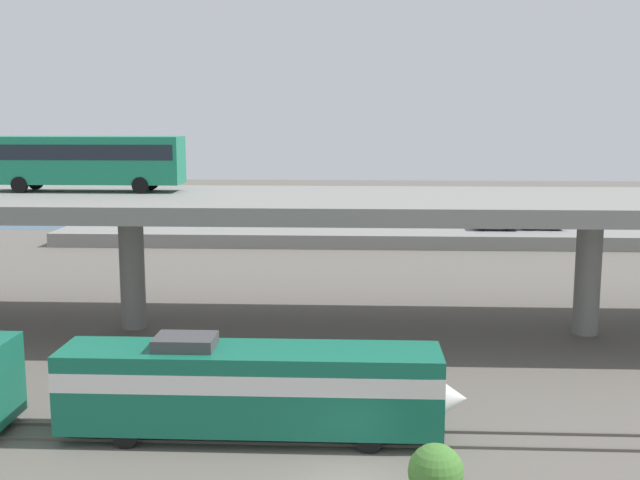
{
  "coord_description": "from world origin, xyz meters",
  "views": [
    {
      "loc": [
        -0.03,
        -25.85,
        12.89
      ],
      "look_at": [
        -2.4,
        24.03,
        4.88
      ],
      "focal_mm": 43.93,
      "sensor_mm": 36.0,
      "label": 1
    }
  ],
  "objects_px": {
    "parked_car_1": "(495,223)",
    "train_locomotive": "(269,385)",
    "transit_bus_on_overpass": "(85,158)",
    "parked_car_2": "(286,216)",
    "parked_car_0": "(542,222)",
    "parked_car_3": "(502,217)"
  },
  "relations": [
    {
      "from": "parked_car_1",
      "to": "train_locomotive",
      "type": "bearing_deg",
      "value": -109.53
    },
    {
      "from": "train_locomotive",
      "to": "transit_bus_on_overpass",
      "type": "bearing_deg",
      "value": 126.73
    },
    {
      "from": "transit_bus_on_overpass",
      "to": "parked_car_2",
      "type": "bearing_deg",
      "value": -104.52
    },
    {
      "from": "train_locomotive",
      "to": "transit_bus_on_overpass",
      "type": "xyz_separation_m",
      "value": [
        -13.36,
        17.91,
        8.04
      ]
    },
    {
      "from": "parked_car_0",
      "to": "parked_car_2",
      "type": "xyz_separation_m",
      "value": [
        -26.32,
        3.93,
        0.0
      ]
    },
    {
      "from": "parked_car_2",
      "to": "parked_car_0",
      "type": "bearing_deg",
      "value": 171.52
    },
    {
      "from": "train_locomotive",
      "to": "parked_car_1",
      "type": "distance_m",
      "value": 52.01
    },
    {
      "from": "parked_car_0",
      "to": "parked_car_3",
      "type": "bearing_deg",
      "value": 127.48
    },
    {
      "from": "parked_car_0",
      "to": "parked_car_2",
      "type": "bearing_deg",
      "value": 171.52
    },
    {
      "from": "parked_car_1",
      "to": "parked_car_3",
      "type": "relative_size",
      "value": 0.97
    },
    {
      "from": "train_locomotive",
      "to": "parked_car_2",
      "type": "bearing_deg",
      "value": 94.44
    },
    {
      "from": "transit_bus_on_overpass",
      "to": "parked_car_3",
      "type": "bearing_deg",
      "value": -132.0
    },
    {
      "from": "train_locomotive",
      "to": "parked_car_1",
      "type": "xyz_separation_m",
      "value": [
        17.39,
        49.02,
        -0.05
      ]
    },
    {
      "from": "train_locomotive",
      "to": "parked_car_2",
      "type": "height_order",
      "value": "train_locomotive"
    },
    {
      "from": "parked_car_2",
      "to": "transit_bus_on_overpass",
      "type": "bearing_deg",
      "value": 75.48
    },
    {
      "from": "parked_car_1",
      "to": "parked_car_3",
      "type": "bearing_deg",
      "value": 72.06
    },
    {
      "from": "parked_car_0",
      "to": "parked_car_2",
      "type": "height_order",
      "value": "same"
    },
    {
      "from": "train_locomotive",
      "to": "parked_car_3",
      "type": "xyz_separation_m",
      "value": [
        18.93,
        53.78,
        -0.05
      ]
    },
    {
      "from": "transit_bus_on_overpass",
      "to": "parked_car_2",
      "type": "xyz_separation_m",
      "value": [
        9.21,
        35.58,
        -8.09
      ]
    },
    {
      "from": "parked_car_3",
      "to": "parked_car_2",
      "type": "bearing_deg",
      "value": -179.27
    },
    {
      "from": "parked_car_2",
      "to": "parked_car_3",
      "type": "xyz_separation_m",
      "value": [
        23.08,
        0.29,
        -0.0
      ]
    },
    {
      "from": "parked_car_2",
      "to": "train_locomotive",
      "type": "bearing_deg",
      "value": 94.44
    }
  ]
}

